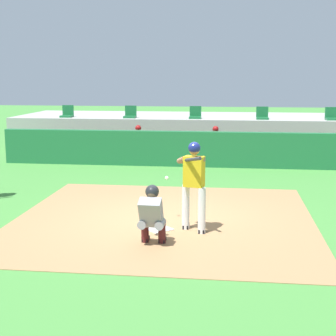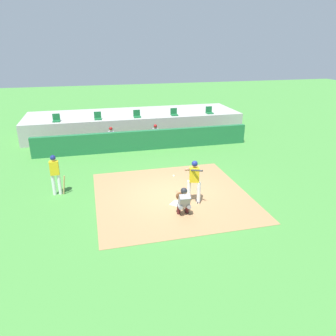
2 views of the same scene
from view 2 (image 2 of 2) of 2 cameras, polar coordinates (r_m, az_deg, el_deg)
The scene contains 16 objects.
ground_plane at distance 13.63m, azimuth 0.71°, elevation -4.96°, with size 80.00×80.00×0.00m, color #428438.
dirt_infield at distance 13.63m, azimuth 0.71°, elevation -4.94°, with size 6.40×6.40×0.01m, color #9E754C.
home_plate at distance 12.93m, azimuth 1.62°, elevation -6.39°, with size 0.44×0.44×0.02m, color white.
batter_at_plate at distance 12.68m, azimuth 4.67°, elevation -1.97°, with size 0.61×0.84×1.80m.
catcher_crouched at distance 11.91m, azimuth 2.79°, elevation -5.81°, with size 0.49×2.02×1.13m.
on_deck_batter at distance 14.14m, azimuth -19.58°, elevation -0.74°, with size 0.58×0.23×1.79m.
dugout_wall at distance 19.35m, azimuth -4.17°, elevation 4.99°, with size 13.00×0.30×1.20m, color #1E6638.
dugout_bench at distance 20.41m, azimuth -4.64°, elevation 4.74°, with size 11.80×0.44×0.45m, color olive.
dugout_player_0 at distance 19.93m, azimuth -10.10°, elevation 5.41°, with size 0.49×0.70×1.30m.
dugout_player_1 at distance 20.28m, azimuth -2.19°, elevation 6.02°, with size 0.49×0.70×1.30m.
stands_platform at distance 23.54m, azimuth -6.08°, elevation 8.14°, with size 15.00×4.40×1.40m, color #9E9E99.
stadium_seat_0 at distance 21.76m, azimuth -19.38°, elevation 8.22°, with size 0.46×0.46×0.48m.
stadium_seat_1 at distance 21.67m, azimuth -12.47°, elevation 8.87°, with size 0.46×0.46×0.48m.
stadium_seat_2 at distance 21.88m, azimuth -5.58°, elevation 9.39°, with size 0.46×0.46×0.48m.
stadium_seat_3 at distance 22.40m, azimuth 1.10°, elevation 9.77°, with size 0.46×0.46×0.48m.
stadium_seat_4 at distance 23.20m, azimuth 7.41°, elevation 10.00°, with size 0.46×0.46×0.48m.
Camera 2 is at (-3.12, -11.81, 6.05)m, focal length 34.01 mm.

